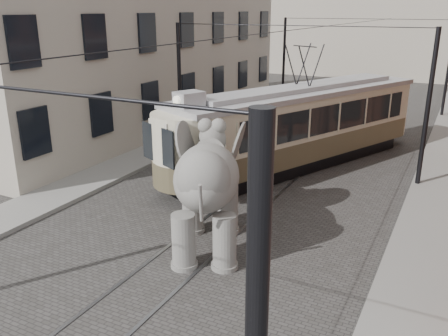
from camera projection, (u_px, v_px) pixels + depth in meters
The scene contains 9 objects.
ground at pixel (229, 219), 15.67m from camera, with size 120.00×120.00×0.00m, color #3A3836.
tram_rails at pixel (229, 218), 15.66m from camera, with size 1.54×80.00×0.02m, color slate, non-canonical shape.
sidewalk_right at pixel (424, 258), 13.05m from camera, with size 2.00×60.00×0.15m, color slate.
sidewalk_left at pixel (80, 185), 18.45m from camera, with size 2.00×60.00×0.15m, color slate.
stucco_building at pixel (136, 38), 27.24m from camera, with size 7.00×24.00×10.00m, color gray.
distant_block at pixel (408, 4), 47.16m from camera, with size 28.00×10.00×14.00m, color gray.
catenary at pixel (281, 103), 19.01m from camera, with size 11.00×30.20×6.00m, color black, non-canonical shape.
tram at pixel (302, 108), 20.14m from camera, with size 2.69×13.06×5.18m, color #BFB79B, non-canonical shape.
elephant at pixel (207, 194), 13.22m from camera, with size 3.05×5.54×3.39m, color #605E59, non-canonical shape.
Camera 1 is at (6.36, -12.81, 6.61)m, focal length 37.99 mm.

